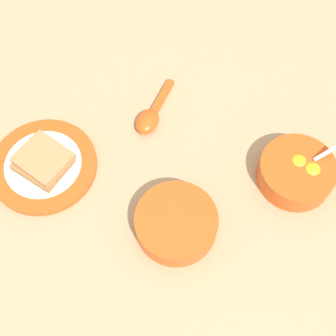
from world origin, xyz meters
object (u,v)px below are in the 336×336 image
(soup_spoon, at_px, (150,117))
(toast_plate, at_px, (44,165))
(congee_bowl, at_px, (176,223))
(toast_sandwich, at_px, (43,161))
(egg_bowl, at_px, (296,172))

(soup_spoon, bearing_deg, toast_plate, -27.95)
(toast_plate, xyz_separation_m, congee_bowl, (-0.04, 0.28, 0.02))
(toast_sandwich, distance_m, congee_bowl, 0.28)
(soup_spoon, height_order, congee_bowl, congee_bowl)
(toast_plate, relative_size, toast_sandwich, 2.15)
(egg_bowl, relative_size, soup_spoon, 0.95)
(egg_bowl, distance_m, soup_spoon, 0.31)
(toast_sandwich, relative_size, congee_bowl, 0.65)
(congee_bowl, bearing_deg, egg_bowl, 148.00)
(toast_plate, height_order, toast_sandwich, toast_sandwich)
(toast_sandwich, bearing_deg, egg_bowl, 121.42)
(congee_bowl, bearing_deg, soup_spoon, -133.67)
(toast_plate, bearing_deg, toast_sandwich, 95.44)
(egg_bowl, relative_size, congee_bowl, 0.96)
(egg_bowl, height_order, congee_bowl, egg_bowl)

